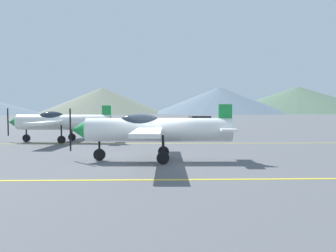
{
  "coord_description": "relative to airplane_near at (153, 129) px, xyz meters",
  "views": [
    {
      "loc": [
        0.22,
        -14.78,
        2.27
      ],
      "look_at": [
        0.84,
        6.0,
        1.2
      ],
      "focal_mm": 37.4,
      "sensor_mm": 36.0,
      "label": 1
    }
  ],
  "objects": [
    {
      "name": "apron_line_near",
      "position": [
        -0.01,
        -4.1,
        -1.37
      ],
      "size": [
        80.0,
        0.16,
        0.01
      ],
      "primitive_type": "cube",
      "color": "yellow",
      "rests_on": "ground_plane"
    },
    {
      "name": "hill_right",
      "position": [
        63.98,
        142.53,
        4.64
      ],
      "size": [
        72.61,
        72.61,
        12.03
      ],
      "primitive_type": "cone",
      "color": "#4C6651",
      "rests_on": "ground_plane"
    },
    {
      "name": "hill_centerright",
      "position": [
        25.51,
        127.26,
        4.03
      ],
      "size": [
        55.22,
        55.22,
        10.81
      ],
      "primitive_type": "cone",
      "color": "slate",
      "rests_on": "ground_plane"
    },
    {
      "name": "apron_line_far",
      "position": [
        -0.01,
        7.2,
        -1.37
      ],
      "size": [
        80.0,
        0.16,
        0.01
      ],
      "primitive_type": "cube",
      "color": "yellow",
      "rests_on": "ground_plane"
    },
    {
      "name": "airplane_mid",
      "position": [
        -6.25,
        8.3,
        0.0
      ],
      "size": [
        7.09,
        8.15,
        2.44
      ],
      "color": "white",
      "rests_on": "ground_plane"
    },
    {
      "name": "airplane_near",
      "position": [
        0.0,
        0.0,
        0.0
      ],
      "size": [
        7.04,
        8.12,
        2.44
      ],
      "color": "white",
      "rests_on": "ground_plane"
    },
    {
      "name": "car_sedan",
      "position": [
        3.73,
        14.1,
        -0.53
      ],
      "size": [
        2.12,
        4.35,
        1.62
      ],
      "color": "red",
      "rests_on": "ground_plane"
    },
    {
      "name": "ground_plane",
      "position": [
        -0.01,
        -0.25,
        -1.37
      ],
      "size": [
        400.0,
        400.0,
        0.0
      ],
      "primitive_type": "plane",
      "color": "#54565B"
    },
    {
      "name": "hill_centerleft",
      "position": [
        -22.36,
        128.82,
        3.93
      ],
      "size": [
        51.59,
        51.59,
        10.6
      ],
      "primitive_type": "cone",
      "color": "slate",
      "rests_on": "ground_plane"
    }
  ]
}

